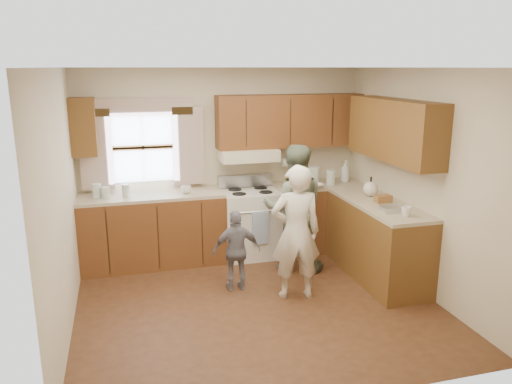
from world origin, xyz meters
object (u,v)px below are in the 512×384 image
object	(u,v)px
stove	(250,222)
woman_right	(294,208)
woman_left	(296,232)
child	(237,251)

from	to	relation	value
stove	woman_right	bearing A→B (deg)	-56.76
woman_left	woman_right	distance (m)	0.80
woman_left	woman_right	size ratio (longest dim) A/B	0.94
woman_right	stove	bearing A→B (deg)	-42.35
stove	woman_right	world-z (taller)	woman_right
woman_right	child	bearing A→B (deg)	40.36
child	woman_left	bearing A→B (deg)	151.54
child	woman_right	bearing A→B (deg)	-151.28
woman_left	child	xyz separation A→B (m)	(-0.58, 0.35, -0.28)
woman_left	stove	bearing A→B (deg)	-75.93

